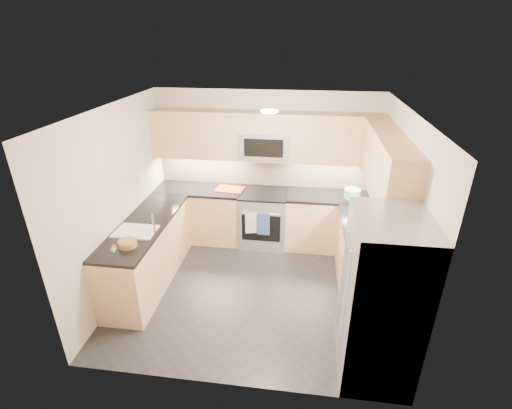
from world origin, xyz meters
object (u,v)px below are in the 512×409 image
(gas_range, at_px, (263,219))
(utensil_bowl, at_px, (352,193))
(microwave, at_px, (265,144))
(cutting_board, at_px, (230,189))
(fruit_basket, at_px, (128,244))
(refrigerator, at_px, (381,299))

(gas_range, relative_size, utensil_bowl, 3.62)
(microwave, bearing_deg, gas_range, -90.00)
(cutting_board, bearing_deg, fruit_basket, -114.67)
(gas_range, height_order, utensil_bowl, utensil_bowl)
(utensil_bowl, bearing_deg, gas_range, 178.64)
(gas_range, bearing_deg, utensil_bowl, -1.36)
(gas_range, relative_size, fruit_basket, 4.16)
(microwave, distance_m, utensil_bowl, 1.56)
(cutting_board, relative_size, fruit_basket, 2.02)
(microwave, bearing_deg, fruit_basket, -125.80)
(cutting_board, height_order, fruit_basket, fruit_basket)
(microwave, distance_m, fruit_basket, 2.57)
(utensil_bowl, bearing_deg, microwave, 173.53)
(utensil_bowl, xyz_separation_m, cutting_board, (-1.96, 0.07, -0.07))
(gas_range, height_order, microwave, microwave)
(utensil_bowl, bearing_deg, cutting_board, 177.95)
(microwave, height_order, refrigerator, microwave)
(fruit_basket, bearing_deg, utensil_bowl, 32.99)
(refrigerator, height_order, cutting_board, refrigerator)
(gas_range, distance_m, cutting_board, 0.75)
(refrigerator, distance_m, utensil_bowl, 2.40)
(refrigerator, bearing_deg, utensil_bowl, 91.33)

